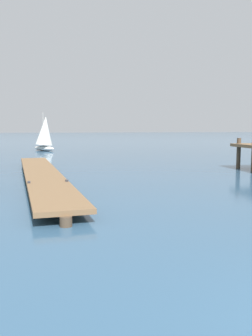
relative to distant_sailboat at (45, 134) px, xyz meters
name	(u,v)px	position (x,y,z in m)	size (l,w,h in m)	color
floating_dock	(42,174)	(-0.72, -25.21, -1.70)	(2.85, 19.22, 0.53)	brown
distant_sailboat	(45,134)	(0.00, 0.00, 0.00)	(3.12, 4.00, 4.60)	silver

